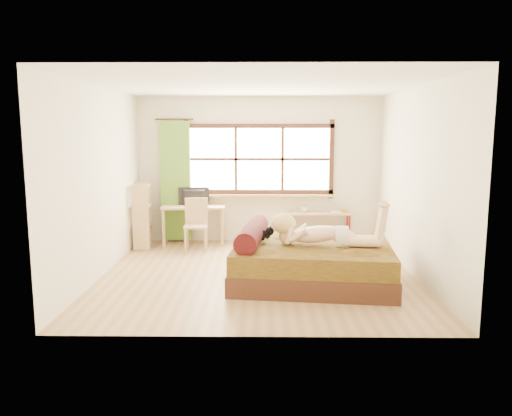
{
  "coord_description": "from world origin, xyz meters",
  "views": [
    {
      "loc": [
        0.06,
        -7.05,
        2.06
      ],
      "look_at": [
        -0.03,
        0.2,
        0.95
      ],
      "focal_mm": 35.0,
      "sensor_mm": 36.0,
      "label": 1
    }
  ],
  "objects_px": {
    "pipe_shelf": "(321,221)",
    "bookshelf": "(142,215)",
    "woman": "(325,222)",
    "kitten": "(260,234)",
    "desk": "(194,211)",
    "bed": "(309,262)",
    "chair": "(196,221)"
  },
  "relations": [
    {
      "from": "woman",
      "to": "chair",
      "type": "xyz_separation_m",
      "value": [
        -2.01,
        2.02,
        -0.36
      ]
    },
    {
      "from": "woman",
      "to": "desk",
      "type": "xyz_separation_m",
      "value": [
        -2.1,
        2.38,
        -0.23
      ]
    },
    {
      "from": "kitten",
      "to": "bookshelf",
      "type": "relative_size",
      "value": 0.28
    },
    {
      "from": "desk",
      "to": "pipe_shelf",
      "type": "distance_m",
      "value": 2.35
    },
    {
      "from": "bed",
      "to": "pipe_shelf",
      "type": "relative_size",
      "value": 2.0
    },
    {
      "from": "bed",
      "to": "woman",
      "type": "height_order",
      "value": "woman"
    },
    {
      "from": "desk",
      "to": "bed",
      "type": "bearing_deg",
      "value": -54.13
    },
    {
      "from": "bed",
      "to": "pipe_shelf",
      "type": "xyz_separation_m",
      "value": [
        0.44,
        2.45,
        0.13
      ]
    },
    {
      "from": "kitten",
      "to": "pipe_shelf",
      "type": "xyz_separation_m",
      "value": [
        1.11,
        2.35,
        -0.24
      ]
    },
    {
      "from": "woman",
      "to": "kitten",
      "type": "relative_size",
      "value": 4.67
    },
    {
      "from": "woman",
      "to": "desk",
      "type": "height_order",
      "value": "woman"
    },
    {
      "from": "bed",
      "to": "chair",
      "type": "bearing_deg",
      "value": 138.99
    },
    {
      "from": "bed",
      "to": "kitten",
      "type": "xyz_separation_m",
      "value": [
        -0.67,
        0.09,
        0.37
      ]
    },
    {
      "from": "pipe_shelf",
      "to": "bookshelf",
      "type": "xyz_separation_m",
      "value": [
        -3.22,
        -0.4,
        0.16
      ]
    },
    {
      "from": "bed",
      "to": "kitten",
      "type": "height_order",
      "value": "bed"
    },
    {
      "from": "bed",
      "to": "woman",
      "type": "relative_size",
      "value": 1.55
    },
    {
      "from": "bed",
      "to": "kitten",
      "type": "distance_m",
      "value": 0.77
    },
    {
      "from": "pipe_shelf",
      "to": "bookshelf",
      "type": "relative_size",
      "value": 1.01
    },
    {
      "from": "kitten",
      "to": "pipe_shelf",
      "type": "relative_size",
      "value": 0.28
    },
    {
      "from": "bed",
      "to": "pipe_shelf",
      "type": "bearing_deg",
      "value": 86.08
    },
    {
      "from": "woman",
      "to": "kitten",
      "type": "distance_m",
      "value": 0.9
    },
    {
      "from": "kitten",
      "to": "woman",
      "type": "bearing_deg",
      "value": -3.42
    },
    {
      "from": "desk",
      "to": "pipe_shelf",
      "type": "xyz_separation_m",
      "value": [
        2.34,
        0.12,
        -0.2
      ]
    },
    {
      "from": "kitten",
      "to": "chair",
      "type": "height_order",
      "value": "chair"
    },
    {
      "from": "bed",
      "to": "desk",
      "type": "xyz_separation_m",
      "value": [
        -1.9,
        2.33,
        0.33
      ]
    },
    {
      "from": "woman",
      "to": "desk",
      "type": "bearing_deg",
      "value": 137.76
    },
    {
      "from": "bed",
      "to": "desk",
      "type": "distance_m",
      "value": 3.02
    },
    {
      "from": "bed",
      "to": "desk",
      "type": "relative_size",
      "value": 1.97
    },
    {
      "from": "desk",
      "to": "pipe_shelf",
      "type": "bearing_deg",
      "value": -0.4
    },
    {
      "from": "woman",
      "to": "desk",
      "type": "relative_size",
      "value": 1.27
    },
    {
      "from": "bookshelf",
      "to": "chair",
      "type": "bearing_deg",
      "value": -11.91
    },
    {
      "from": "chair",
      "to": "pipe_shelf",
      "type": "xyz_separation_m",
      "value": [
        2.25,
        0.49,
        -0.07
      ]
    }
  ]
}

